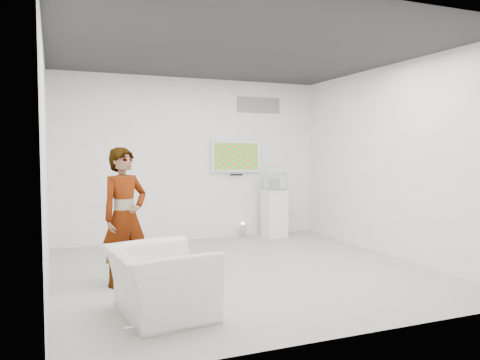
{
  "coord_description": "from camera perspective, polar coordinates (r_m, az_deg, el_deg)",
  "views": [
    {
      "loc": [
        -2.43,
        -5.92,
        1.65
      ],
      "look_at": [
        0.2,
        0.6,
        1.22
      ],
      "focal_mm": 35.0,
      "sensor_mm": 36.0,
      "label": 1
    }
  ],
  "objects": [
    {
      "name": "room",
      "position": [
        6.4,
        0.38,
        2.17
      ],
      "size": [
        5.01,
        5.01,
        3.0
      ],
      "color": "beige",
      "rests_on": "ground"
    },
    {
      "name": "pedestal",
      "position": [
        9.05,
        4.21,
        -4.08
      ],
      "size": [
        0.45,
        0.45,
        0.91
      ],
      "primitive_type": "cube",
      "rotation": [
        0.0,
        0.0,
        0.01
      ],
      "color": "white",
      "rests_on": "room"
    },
    {
      "name": "floor_uplight",
      "position": [
        9.05,
        0.35,
        -6.1
      ],
      "size": [
        0.22,
        0.22,
        0.28
      ],
      "primitive_type": "cylinder",
      "rotation": [
        0.0,
        0.0,
        0.32
      ],
      "color": "silver",
      "rests_on": "room"
    },
    {
      "name": "person",
      "position": [
        5.92,
        -13.89,
        -4.36
      ],
      "size": [
        0.74,
        0.64,
        1.7
      ],
      "primitive_type": "imported",
      "rotation": [
        0.0,
        0.0,
        0.46
      ],
      "color": "silver",
      "rests_on": "room"
    },
    {
      "name": "logo_decal",
      "position": [
        9.26,
        2.29,
        9.1
      ],
      "size": [
        0.9,
        0.02,
        0.3
      ],
      "primitive_type": "cube",
      "color": "gray",
      "rests_on": "room"
    },
    {
      "name": "armchair",
      "position": [
        4.86,
        -9.69,
        -12.12
      ],
      "size": [
        1.04,
        1.16,
        0.69
      ],
      "primitive_type": "imported",
      "rotation": [
        0.0,
        0.0,
        1.68
      ],
      "color": "silver",
      "rests_on": "room"
    },
    {
      "name": "console",
      "position": [
        8.99,
        4.23,
        -0.47
      ],
      "size": [
        0.09,
        0.17,
        0.23
      ],
      "primitive_type": "cube",
      "rotation": [
        0.0,
        0.0,
        0.21
      ],
      "color": "white",
      "rests_on": "pedestal"
    },
    {
      "name": "vitrine",
      "position": [
        8.99,
        4.23,
        -0.14
      ],
      "size": [
        0.43,
        0.43,
        0.33
      ],
      "primitive_type": "cube",
      "rotation": [
        0.0,
        0.0,
        0.38
      ],
      "color": "white",
      "rests_on": "pedestal"
    },
    {
      "name": "tv",
      "position": [
        8.99,
        -0.54,
        2.88
      ],
      "size": [
        1.0,
        0.08,
        0.6
      ],
      "primitive_type": "cube",
      "color": "silver",
      "rests_on": "room"
    },
    {
      "name": "wii_remote",
      "position": [
        6.13,
        -12.84,
        2.3
      ],
      "size": [
        0.07,
        0.16,
        0.04
      ],
      "primitive_type": "cube",
      "rotation": [
        0.0,
        0.0,
        0.2
      ],
      "color": "white",
      "rests_on": "person"
    }
  ]
}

